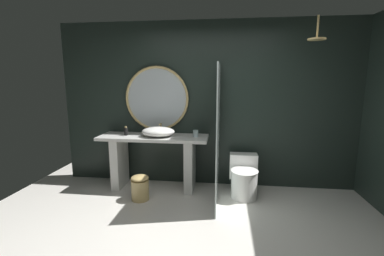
% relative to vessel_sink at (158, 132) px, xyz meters
% --- Properties ---
extents(ground_plane, '(5.76, 5.76, 0.00)m').
position_rel_vessel_sink_xyz_m(ground_plane, '(0.74, -1.53, -0.92)').
color(ground_plane, silver).
extents(back_wall_panel, '(4.80, 0.10, 2.60)m').
position_rel_vessel_sink_xyz_m(back_wall_panel, '(0.74, 0.37, 0.38)').
color(back_wall_panel, '#1E2823').
rests_on(back_wall_panel, ground_plane).
extents(vanity_counter, '(1.68, 0.54, 0.84)m').
position_rel_vessel_sink_xyz_m(vanity_counter, '(-0.08, 0.02, -0.39)').
color(vanity_counter, silver).
rests_on(vanity_counter, ground_plane).
extents(vessel_sink, '(0.51, 0.42, 0.18)m').
position_rel_vessel_sink_xyz_m(vessel_sink, '(0.00, 0.00, 0.00)').
color(vessel_sink, white).
rests_on(vessel_sink, vanity_counter).
extents(tumbler_cup, '(0.08, 0.08, 0.11)m').
position_rel_vessel_sink_xyz_m(tumbler_cup, '(0.58, 0.03, -0.02)').
color(tumbler_cup, silver).
rests_on(tumbler_cup, vanity_counter).
extents(soap_dispenser, '(0.06, 0.06, 0.14)m').
position_rel_vessel_sink_xyz_m(soap_dispenser, '(-0.52, 0.02, -0.01)').
color(soap_dispenser, black).
rests_on(soap_dispenser, vanity_counter).
extents(round_wall_mirror, '(1.04, 0.04, 1.04)m').
position_rel_vessel_sink_xyz_m(round_wall_mirror, '(-0.08, 0.28, 0.48)').
color(round_wall_mirror, tan).
extents(shower_glass_panel, '(0.02, 1.17, 1.90)m').
position_rel_vessel_sink_xyz_m(shower_glass_panel, '(0.92, -0.27, 0.03)').
color(shower_glass_panel, silver).
rests_on(shower_glass_panel, ground_plane).
extents(rain_shower_head, '(0.22, 0.22, 0.30)m').
position_rel_vessel_sink_xyz_m(rain_shower_head, '(2.15, -0.20, 1.31)').
color(rain_shower_head, tan).
extents(toilet, '(0.42, 0.59, 0.58)m').
position_rel_vessel_sink_xyz_m(toilet, '(1.31, -0.09, -0.64)').
color(toilet, white).
rests_on(toilet, ground_plane).
extents(waste_bin, '(0.25, 0.25, 0.36)m').
position_rel_vessel_sink_xyz_m(waste_bin, '(-0.17, -0.43, -0.73)').
color(waste_bin, tan).
rests_on(waste_bin, ground_plane).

